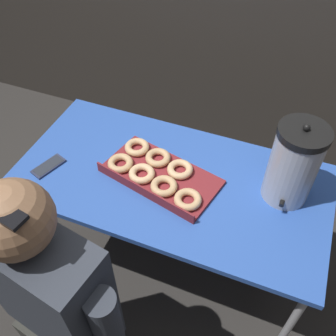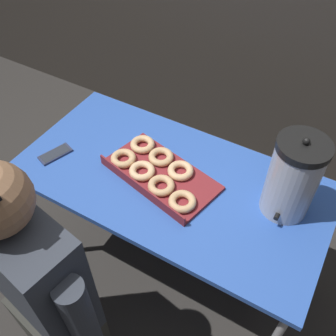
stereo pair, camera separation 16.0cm
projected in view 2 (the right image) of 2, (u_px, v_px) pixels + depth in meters
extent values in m
plane|color=#2D2B28|center=(170.00, 262.00, 2.18)|extent=(12.00, 12.00, 0.00)
cube|color=#2D56B2|center=(170.00, 180.00, 1.65)|extent=(1.37, 0.70, 0.03)
cylinder|color=#ADADB2|center=(36.00, 218.00, 1.96)|extent=(0.03, 0.03, 0.71)
cylinder|color=#ADADB2|center=(105.00, 149.00, 2.32)|extent=(0.03, 0.03, 0.71)
cylinder|color=#ADADB2|center=(310.00, 238.00, 1.88)|extent=(0.03, 0.03, 0.71)
cube|color=maroon|center=(161.00, 175.00, 1.64)|extent=(0.55, 0.37, 0.02)
cube|color=maroon|center=(140.00, 187.00, 1.56)|extent=(0.49, 0.12, 0.04)
torus|color=tan|center=(123.00, 158.00, 1.68)|extent=(0.16, 0.16, 0.03)
torus|color=#EEC08D|center=(142.00, 171.00, 1.63)|extent=(0.15, 0.15, 0.03)
torus|color=tan|center=(161.00, 186.00, 1.57)|extent=(0.14, 0.14, 0.03)
torus|color=#DAAC79|center=(182.00, 201.00, 1.51)|extent=(0.14, 0.14, 0.03)
torus|color=#E0B380|center=(142.00, 144.00, 1.74)|extent=(0.14, 0.14, 0.03)
torus|color=tan|center=(161.00, 157.00, 1.69)|extent=(0.15, 0.15, 0.03)
torus|color=#E7B986|center=(180.00, 171.00, 1.63)|extent=(0.13, 0.13, 0.03)
cylinder|color=#B7B7BC|center=(292.00, 180.00, 1.42)|extent=(0.19, 0.19, 0.33)
cylinder|color=black|center=(304.00, 147.00, 1.29)|extent=(0.20, 0.20, 0.03)
sphere|color=black|center=(306.00, 141.00, 1.27)|extent=(0.03, 0.03, 0.03)
cylinder|color=black|center=(277.00, 215.00, 1.43)|extent=(0.02, 0.05, 0.02)
cube|color=#2D334C|center=(55.00, 154.00, 1.74)|extent=(0.11, 0.16, 0.01)
cube|color=#2D333D|center=(55.00, 153.00, 1.73)|extent=(0.10, 0.14, 0.00)
cube|color=#33332D|center=(63.00, 327.00, 1.70)|extent=(0.39, 0.30, 0.48)
cube|color=#333842|center=(32.00, 271.00, 1.31)|extent=(0.47, 0.27, 0.58)
cylinder|color=#333842|center=(81.00, 320.00, 1.22)|extent=(0.10, 0.10, 0.47)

